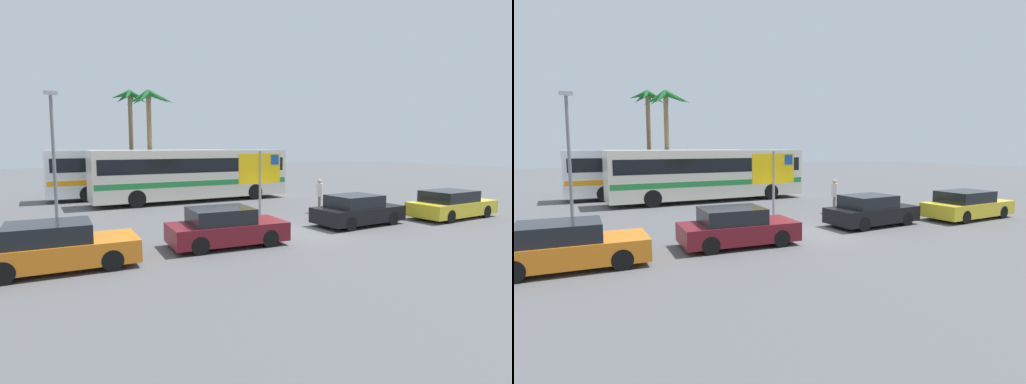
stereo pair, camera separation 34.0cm
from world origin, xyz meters
The scene contains 12 objects.
ground centered at (0.00, 0.00, 0.00)m, with size 120.00×120.00×0.00m, color #565659.
bus_front_coach centered at (-0.42, 10.83, 1.78)m, with size 12.06×2.47×3.17m.
bus_rear_coach centered at (-2.49, 14.61, 1.78)m, with size 12.06×2.47×3.17m.
ferry_sign centered at (-0.46, 2.31, 2.33)m, with size 2.19×0.33×3.20m.
car_black centered at (3.05, 0.05, 0.64)m, with size 4.08×1.97×1.32m.
car_orange centered at (-8.75, -0.79, 0.64)m, with size 4.25×2.02×1.32m.
car_maroon centered at (-3.50, -0.55, 0.64)m, with size 4.10×2.13×1.32m.
car_yellow centered at (8.25, -0.79, 0.64)m, with size 4.58×2.02×1.32m.
pedestrian_crossing_lot centered at (3.73, 3.53, 1.02)m, with size 0.32×0.32×1.73m.
lamp_post_left_side centered at (-8.33, 6.74, 3.20)m, with size 0.56×0.20×5.77m.
palm_tree_seaside centered at (-1.67, 16.24, 5.96)m, with size 3.53×3.24×7.39m.
palm_tree_inland centered at (-2.33, 19.12, 6.07)m, with size 2.79×2.70×7.67m.
Camera 1 is at (-9.28, -13.09, 3.40)m, focal length 28.61 mm.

